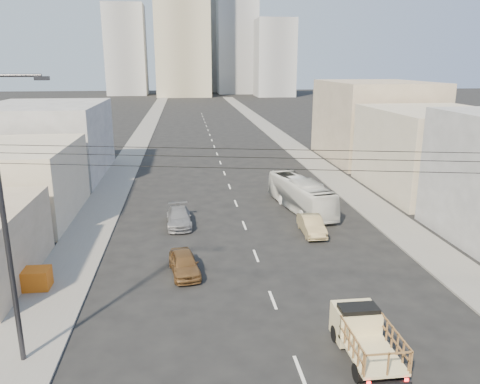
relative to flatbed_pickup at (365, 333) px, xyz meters
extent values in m
cube|color=slate|center=(-14.72, 67.32, -1.03)|extent=(3.50, 180.00, 0.12)
cube|color=slate|center=(8.78, 67.32, -1.03)|extent=(3.50, 180.00, 0.12)
cube|color=silver|center=(-2.97, -0.68, -1.09)|extent=(0.15, 2.00, 0.01)
cube|color=silver|center=(-2.97, 5.32, -1.09)|extent=(0.15, 2.00, 0.01)
cube|color=silver|center=(-2.97, 11.32, -1.09)|extent=(0.15, 2.00, 0.01)
cube|color=silver|center=(-2.97, 17.32, -1.09)|extent=(0.15, 2.00, 0.01)
cube|color=silver|center=(-2.97, 23.32, -1.09)|extent=(0.15, 2.00, 0.01)
cube|color=silver|center=(-2.97, 29.32, -1.09)|extent=(0.15, 2.00, 0.01)
cube|color=silver|center=(-2.97, 35.32, -1.09)|extent=(0.15, 2.00, 0.01)
cube|color=silver|center=(-2.97, 41.32, -1.09)|extent=(0.15, 2.00, 0.01)
cube|color=silver|center=(-2.97, 47.32, -1.09)|extent=(0.15, 2.00, 0.01)
cube|color=silver|center=(-2.97, 53.32, -1.09)|extent=(0.15, 2.00, 0.01)
cube|color=silver|center=(-2.97, 59.32, -1.09)|extent=(0.15, 2.00, 0.01)
cube|color=silver|center=(-2.97, 65.32, -1.09)|extent=(0.15, 2.00, 0.01)
cube|color=silver|center=(-2.97, 71.32, -1.09)|extent=(0.15, 2.00, 0.01)
cube|color=silver|center=(-2.97, 77.32, -1.09)|extent=(0.15, 2.00, 0.01)
cube|color=silver|center=(-2.97, 83.32, -1.09)|extent=(0.15, 2.00, 0.01)
cube|color=silver|center=(-2.97, 89.32, -1.09)|extent=(0.15, 2.00, 0.01)
cube|color=silver|center=(-2.97, 95.32, -1.09)|extent=(0.15, 2.00, 0.01)
cube|color=silver|center=(-2.97, 101.32, -1.09)|extent=(0.15, 2.00, 0.01)
cube|color=#CFBF8B|center=(0.00, -0.90, -0.39)|extent=(1.90, 3.00, 0.12)
cube|color=#CFBF8B|center=(0.00, 1.10, -0.14)|extent=(1.90, 1.60, 1.50)
cube|color=black|center=(0.00, 0.85, 0.46)|extent=(1.70, 0.90, 0.70)
cube|color=#FF0C0C|center=(-0.75, -2.45, -0.54)|extent=(0.15, 0.05, 0.12)
cube|color=#FF0C0C|center=(0.75, -2.45, -0.54)|extent=(0.15, 0.05, 0.12)
cylinder|color=black|center=(-0.85, 1.20, -0.71)|extent=(0.25, 0.76, 0.76)
cylinder|color=black|center=(0.85, 1.20, -0.71)|extent=(0.25, 0.76, 0.76)
cylinder|color=black|center=(-0.85, -1.60, -0.71)|extent=(0.25, 0.76, 0.76)
cylinder|color=black|center=(0.85, -1.60, -0.71)|extent=(0.25, 0.76, 0.76)
imported|color=silver|center=(2.35, 20.77, 0.27)|extent=(4.01, 10.02, 2.72)
imported|color=brown|center=(-7.64, 9.14, -0.43)|extent=(2.14, 4.11, 1.34)
imported|color=#998559|center=(1.74, 14.91, -0.42)|extent=(1.50, 4.10, 1.34)
imported|color=slate|center=(-8.01, 17.93, -0.43)|extent=(2.05, 4.63, 1.32)
cylinder|color=#2D2D33|center=(-14.47, 1.32, 4.91)|extent=(0.22, 0.22, 12.00)
cylinder|color=#2D2D33|center=(-13.47, 1.32, 10.71)|extent=(2.00, 0.12, 0.12)
cube|color=#2D2D33|center=(-12.47, 1.32, 10.61)|extent=(0.50, 0.25, 0.15)
cylinder|color=black|center=(-2.97, -1.18, 8.21)|extent=(23.01, 5.02, 0.02)
cylinder|color=black|center=(-2.97, -1.18, 7.91)|extent=(23.01, 5.02, 0.02)
cylinder|color=black|center=(-2.97, -1.18, 7.51)|extent=(23.01, 5.02, 0.02)
cube|color=#BC5611|center=(-15.97, 8.01, -0.78)|extent=(1.80, 1.20, 0.38)
cube|color=#BC5611|center=(-15.97, 8.01, -0.40)|extent=(1.80, 1.20, 0.38)
cube|color=#BC5611|center=(-15.97, 8.01, -0.02)|extent=(1.80, 1.20, 0.38)
cube|color=#B0A58E|center=(16.53, 25.32, 2.91)|extent=(11.00, 14.00, 8.00)
cube|color=gray|center=(17.03, 41.32, 3.91)|extent=(12.00, 16.00, 10.00)
cube|color=#B0A58E|center=(-21.97, 21.32, 1.91)|extent=(11.00, 12.00, 6.00)
cube|color=gray|center=(-22.47, 36.32, 2.91)|extent=(12.00, 16.00, 8.00)
cube|color=gray|center=(-6.97, 167.32, 28.91)|extent=(20.00, 20.00, 60.00)
cube|color=gray|center=(15.03, 182.32, 18.91)|extent=(16.00, 16.00, 40.00)
cube|color=gray|center=(-28.97, 177.32, 15.91)|extent=(15.00, 15.00, 34.00)
cube|color=gray|center=(3.03, 197.32, 20.91)|extent=(18.00, 18.00, 44.00)
cube|color=gray|center=(27.03, 162.32, 12.91)|extent=(14.00, 14.00, 28.00)
camera|label=1|loc=(-7.38, -16.86, 11.14)|focal=35.00mm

